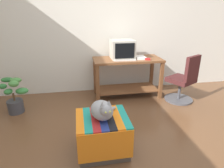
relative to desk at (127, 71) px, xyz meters
name	(u,v)px	position (x,y,z in m)	size (l,w,h in m)	color
ground_plane	(125,149)	(-0.43, -1.60, -0.51)	(14.00, 14.00, 0.00)	brown
back_wall	(102,27)	(-0.43, 0.45, 0.79)	(8.00, 0.10, 2.60)	silver
desk	(127,71)	(0.00, 0.00, 0.00)	(1.29, 0.58, 0.76)	brown
tv_monitor	(122,50)	(-0.10, 0.03, 0.41)	(0.43, 0.39, 0.35)	#BCB7A8
keyboard	(125,60)	(-0.09, -0.13, 0.26)	(0.40, 0.15, 0.02)	beige
book	(140,57)	(0.24, -0.04, 0.27)	(0.18, 0.25, 0.04)	white
ottoman_with_blanket	(103,134)	(-0.69, -1.56, -0.28)	(0.60, 0.57, 0.45)	#4C4238
cat	(102,110)	(-0.69, -1.59, 0.06)	(0.35, 0.39, 0.27)	gray
potted_plant	(15,98)	(-1.99, -0.36, -0.24)	(0.44, 0.34, 0.59)	#3D3D42
office_chair	(183,82)	(0.96, -0.44, -0.13)	(0.57, 0.57, 0.89)	#4C4C51
stapler	(147,59)	(0.33, -0.18, 0.27)	(0.04, 0.11, 0.04)	#A31E1E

